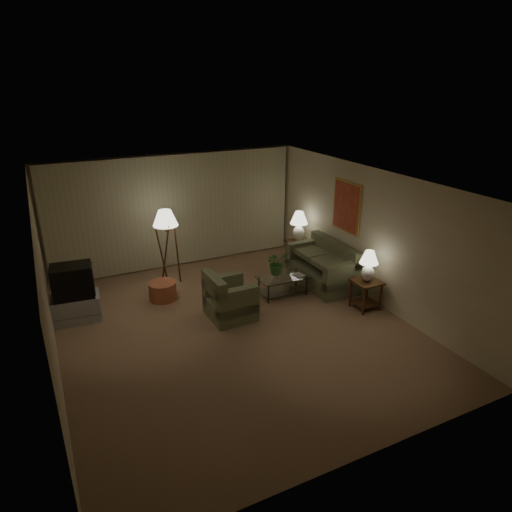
{
  "coord_description": "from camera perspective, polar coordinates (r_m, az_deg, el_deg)",
  "views": [
    {
      "loc": [
        -2.87,
        -6.75,
        4.34
      ],
      "look_at": [
        0.74,
        0.6,
        1.09
      ],
      "focal_mm": 32.0,
      "sensor_mm": 36.0,
      "label": 1
    }
  ],
  "objects": [
    {
      "name": "table_lamp_far",
      "position": [
        11.0,
        5.38,
        4.05
      ],
      "size": [
        0.42,
        0.42,
        0.73
      ],
      "color": "white",
      "rests_on": "side_table_far"
    },
    {
      "name": "sofa",
      "position": [
        10.17,
        8.17,
        -1.51
      ],
      "size": [
        1.71,
        0.87,
        0.76
      ],
      "rotation": [
        0.0,
        0.0,
        -1.58
      ],
      "color": "#697250",
      "rests_on": "ground"
    },
    {
      "name": "armchair",
      "position": [
        8.74,
        -3.24,
        -5.47
      ],
      "size": [
        0.89,
        0.84,
        0.72
      ],
      "rotation": [
        0.0,
        0.0,
        1.59
      ],
      "color": "#697250",
      "rests_on": "ground"
    },
    {
      "name": "side_table_near",
      "position": [
        9.27,
        13.6,
        -4.11
      ],
      "size": [
        0.52,
        0.52,
        0.6
      ],
      "color": "#391F0F",
      "rests_on": "ground"
    },
    {
      "name": "ground",
      "position": [
        8.52,
        -2.7,
        -8.98
      ],
      "size": [
        7.0,
        7.0,
        0.0
      ],
      "primitive_type": "plane",
      "color": "brown",
      "rests_on": "ground"
    },
    {
      "name": "ottoman",
      "position": [
        9.65,
        -11.58,
        -4.29
      ],
      "size": [
        0.74,
        0.74,
        0.38
      ],
      "primitive_type": "cylinder",
      "rotation": [
        0.0,
        0.0,
        0.39
      ],
      "color": "#AD613A",
      "rests_on": "ground"
    },
    {
      "name": "tv_cabinet",
      "position": [
        9.3,
        -21.49,
        -6.07
      ],
      "size": [
        0.97,
        0.71,
        0.5
      ],
      "primitive_type": "cube",
      "rotation": [
        0.0,
        0.0,
        -0.1
      ],
      "color": "#AFAFB2",
      "rests_on": "ground"
    },
    {
      "name": "floor_lamp",
      "position": [
        10.17,
        -11.04,
        1.32
      ],
      "size": [
        0.54,
        0.54,
        1.67
      ],
      "color": "#391F0F",
      "rests_on": "ground"
    },
    {
      "name": "table_lamp_near",
      "position": [
        9.04,
        13.91,
        -0.89
      ],
      "size": [
        0.36,
        0.36,
        0.63
      ],
      "color": "white",
      "rests_on": "side_table_near"
    },
    {
      "name": "coffee_table",
      "position": [
        9.63,
        3.37,
        -3.36
      ],
      "size": [
        1.05,
        0.57,
        0.41
      ],
      "color": "silver",
      "rests_on": "ground"
    },
    {
      "name": "crt_tv",
      "position": [
        9.07,
        -21.97,
        -2.93
      ],
      "size": [
        0.82,
        0.66,
        0.62
      ],
      "primitive_type": "cube",
      "rotation": [
        0.0,
        0.0,
        -0.1
      ],
      "color": "black",
      "rests_on": "tv_cabinet"
    },
    {
      "name": "room_shell",
      "position": [
        9.13,
        -6.56,
        5.01
      ],
      "size": [
        6.04,
        7.02,
        2.72
      ],
      "color": "beige",
      "rests_on": "ground"
    },
    {
      "name": "book",
      "position": [
        9.6,
        4.99,
        -2.5
      ],
      "size": [
        0.22,
        0.27,
        0.02
      ],
      "primitive_type": "imported",
      "rotation": [
        0.0,
        0.0,
        0.16
      ],
      "color": "olive",
      "rests_on": "coffee_table"
    },
    {
      "name": "vase",
      "position": [
        9.47,
        2.61,
        -2.36
      ],
      "size": [
        0.14,
        0.14,
        0.15
      ],
      "primitive_type": "imported",
      "rotation": [
        0.0,
        0.0,
        -0.01
      ],
      "color": "white",
      "rests_on": "coffee_table"
    },
    {
      "name": "flowers",
      "position": [
        9.34,
        2.64,
        -0.54
      ],
      "size": [
        0.47,
        0.41,
        0.5
      ],
      "primitive_type": "imported",
      "rotation": [
        0.0,
        0.0,
        -0.03
      ],
      "color": "#3F7B36",
      "rests_on": "vase"
    },
    {
      "name": "side_table_far",
      "position": [
        11.2,
        5.27,
        0.99
      ],
      "size": [
        0.54,
        0.45,
        0.6
      ],
      "color": "#391F0F",
      "rests_on": "ground"
    }
  ]
}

